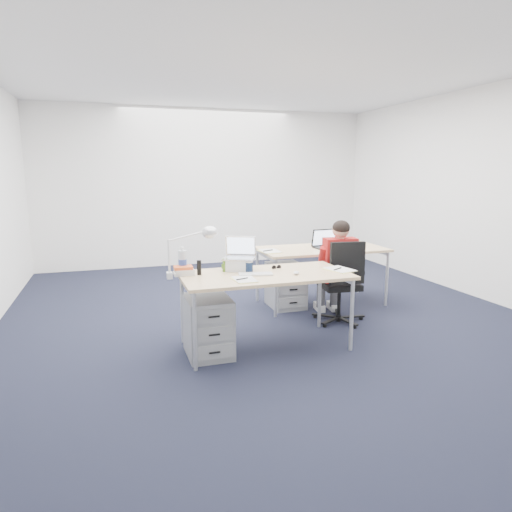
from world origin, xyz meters
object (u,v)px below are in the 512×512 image
(can_koozie, at_px, (249,267))
(book_stack, at_px, (184,271))
(desk_far, at_px, (322,252))
(water_bottle, at_px, (182,260))
(desk_near, at_px, (265,278))
(sunglasses, at_px, (276,267))
(wireless_keyboard, at_px, (256,274))
(cordless_phone, at_px, (199,268))
(silver_laptop, at_px, (239,254))
(desk_lamp, at_px, (185,251))
(office_chair, at_px, (340,299))
(far_cup, at_px, (334,243))
(bear_figurine, at_px, (225,265))
(dark_laptop, at_px, (329,239))
(headphones, at_px, (240,268))
(seated_person, at_px, (336,270))
(drawer_pedestal_near, at_px, (208,326))
(computer_mouse, at_px, (296,273))
(drawer_pedestal_far, at_px, (286,285))

(can_koozie, relative_size, book_stack, 0.61)
(desk_far, xyz_separation_m, water_bottle, (-1.91, -0.94, 0.18))
(desk_near, bearing_deg, sunglasses, 45.32)
(wireless_keyboard, bearing_deg, cordless_phone, 173.45)
(can_koozie, bearing_deg, silver_laptop, 116.59)
(can_koozie, bearing_deg, water_bottle, 166.03)
(book_stack, xyz_separation_m, desk_lamp, (0.00, -0.11, 0.20))
(sunglasses, bearing_deg, office_chair, 8.26)
(desk_near, relative_size, book_stack, 8.61)
(desk_near, bearing_deg, far_cup, 42.04)
(bear_figurine, bearing_deg, dark_laptop, 46.39)
(wireless_keyboard, relative_size, headphones, 1.33)
(seated_person, xyz_separation_m, far_cup, (0.29, 0.62, 0.21))
(water_bottle, bearing_deg, wireless_keyboard, -22.06)
(drawer_pedestal_near, height_order, water_bottle, water_bottle)
(computer_mouse, distance_m, dark_laptop, 1.60)
(cordless_phone, relative_size, dark_laptop, 0.42)
(desk_far, relative_size, computer_mouse, 17.64)
(bear_figurine, bearing_deg, silver_laptop, 22.58)
(office_chair, xyz_separation_m, seated_person, (0.02, 0.17, 0.31))
(dark_laptop, bearing_deg, drawer_pedestal_near, -151.60)
(far_cup, bearing_deg, water_bottle, -155.12)
(cordless_phone, bearing_deg, water_bottle, 166.97)
(desk_far, xyz_separation_m, dark_laptop, (0.08, -0.04, 0.17))
(drawer_pedestal_near, distance_m, headphones, 0.66)
(book_stack, bearing_deg, office_chair, 7.92)
(computer_mouse, bearing_deg, can_koozie, 176.67)
(silver_laptop, bearing_deg, headphones, -1.17)
(desk_far, bearing_deg, headphones, -144.40)
(can_koozie, height_order, water_bottle, water_bottle)
(far_cup, bearing_deg, seated_person, -114.88)
(computer_mouse, bearing_deg, far_cup, 75.97)
(computer_mouse, bearing_deg, desk_lamp, -166.23)
(office_chair, bearing_deg, can_koozie, -157.08)
(desk_lamp, bearing_deg, water_bottle, 79.46)
(office_chair, distance_m, computer_mouse, 1.07)
(headphones, bearing_deg, computer_mouse, -15.59)
(drawer_pedestal_near, height_order, headphones, headphones)
(dark_laptop, bearing_deg, bear_figurine, -154.08)
(water_bottle, bearing_deg, sunglasses, -3.57)
(drawer_pedestal_far, bearing_deg, drawer_pedestal_near, -135.52)
(seated_person, bearing_deg, book_stack, -159.52)
(desk_near, distance_m, silver_laptop, 0.36)
(silver_laptop, height_order, book_stack, silver_laptop)
(desk_lamp, distance_m, dark_laptop, 2.26)
(desk_far, bearing_deg, desk_near, -134.57)
(office_chair, distance_m, drawer_pedestal_far, 0.84)
(office_chair, relative_size, seated_person, 0.82)
(desk_far, relative_size, dark_laptop, 4.69)
(sunglasses, bearing_deg, drawer_pedestal_near, -171.46)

